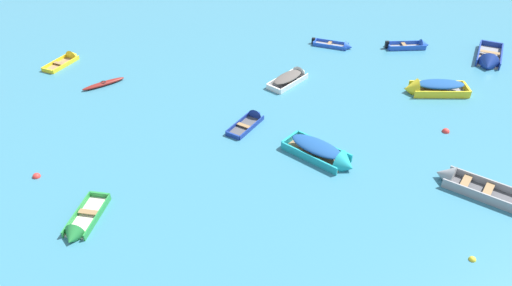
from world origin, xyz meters
name	(u,v)px	position (x,y,z in m)	size (l,w,h in m)	color
rowboat_blue_outer_left	(415,46)	(15.07, 30.41, 0.17)	(3.49, 1.56, 0.92)	gray
rowboat_yellow_center	(429,88)	(12.34, 23.88, 0.37)	(4.31, 2.41, 1.36)	gray
rowboat_deep_blue_cluster_inner	(253,119)	(0.43, 23.45, 0.13)	(2.79, 2.72, 0.92)	#4C4C51
rowboat_white_back_row_left	(293,76)	(4.30, 27.71, 0.28)	(3.50, 2.91, 1.12)	gray
rowboat_green_far_left	(79,228)	(-9.17, 16.64, 0.15)	(2.20, 3.26, 0.97)	beige
kayak_maroon_foreground_center	(103,84)	(-8.20, 30.11, 0.13)	(2.88, 1.53, 0.28)	maroon
rowboat_grey_midfield_left	(462,182)	(9.00, 15.16, 0.22)	(3.62, 3.93, 1.18)	#4C4C51
rowboat_blue_near_left	(340,46)	(9.50, 31.86, 0.13)	(2.97, 2.46, 0.86)	gray
rowboat_yellow_near_right	(69,59)	(-10.67, 34.68, 0.13)	(2.67, 2.99, 0.98)	#99754C
rowboat_deep_blue_far_back	(488,61)	(18.75, 26.55, 0.23)	(4.02, 4.41, 1.48)	gray
rowboat_turquoise_outer_right	(327,155)	(3.29, 18.73, 0.35)	(3.50, 4.15, 1.38)	#99754C
mooring_buoy_between_boats_right	(37,177)	(-11.44, 21.08, 0.00)	(0.41, 0.41, 0.41)	red
mooring_buoy_midfield	(472,260)	(6.69, 10.91, 0.00)	(0.31, 0.31, 0.31)	yellow
mooring_buoy_trailing	(446,132)	(10.91, 19.55, 0.00)	(0.42, 0.42, 0.42)	red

